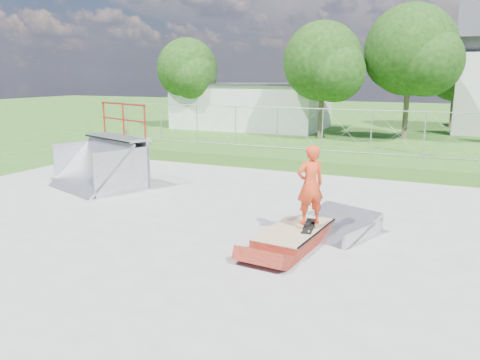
# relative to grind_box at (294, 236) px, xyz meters

# --- Properties ---
(ground) EXTENTS (120.00, 120.00, 0.00)m
(ground) POSITION_rel_grind_box_xyz_m (-1.91, -0.67, -0.17)
(ground) COLOR #2D5E1B
(ground) RESTS_ON ground
(concrete_pad) EXTENTS (20.00, 16.00, 0.04)m
(concrete_pad) POSITION_rel_grind_box_xyz_m (-1.91, -0.67, -0.15)
(concrete_pad) COLOR #959592
(concrete_pad) RESTS_ON ground
(grass_berm) EXTENTS (24.00, 3.00, 0.50)m
(grass_berm) POSITION_rel_grind_box_xyz_m (-1.91, 8.83, 0.08)
(grass_berm) COLOR #2D5E1B
(grass_berm) RESTS_ON ground
(grind_box) EXTENTS (1.30, 2.34, 0.33)m
(grind_box) POSITION_rel_grind_box_xyz_m (0.00, 0.00, 0.00)
(grind_box) COLOR maroon
(grind_box) RESTS_ON concrete_pad
(quarter_pipe) EXTENTS (3.36, 3.11, 2.73)m
(quarter_pipe) POSITION_rel_grind_box_xyz_m (-7.50, 2.34, 1.20)
(quarter_pipe) COLOR #9FA1A7
(quarter_pipe) RESTS_ON concrete_pad
(flat_bank_ramp) EXTENTS (2.08, 2.14, 0.48)m
(flat_bank_ramp) POSITION_rel_grind_box_xyz_m (0.68, 0.90, 0.07)
(flat_bank_ramp) COLOR #9FA1A7
(flat_bank_ramp) RESTS_ON concrete_pad
(skateboard) EXTENTS (0.30, 0.81, 0.13)m
(skateboard) POSITION_rel_grind_box_xyz_m (0.28, 0.13, 0.21)
(skateboard) COLOR black
(skateboard) RESTS_ON grind_box
(skater) EXTENTS (0.75, 0.74, 1.75)m
(skater) POSITION_rel_grind_box_xyz_m (0.28, 0.13, 1.08)
(skater) COLOR red
(skater) RESTS_ON grind_box
(concrete_stairs) EXTENTS (1.50, 1.60, 0.80)m
(concrete_stairs) POSITION_rel_grind_box_xyz_m (-10.41, 8.03, 0.23)
(concrete_stairs) COLOR #959592
(concrete_stairs) RESTS_ON ground
(chain_link_fence) EXTENTS (20.00, 0.06, 1.80)m
(chain_link_fence) POSITION_rel_grind_box_xyz_m (-1.91, 9.83, 1.23)
(chain_link_fence) COLOR #9A9DA2
(chain_link_fence) RESTS_ON grass_berm
(utility_building_flat) EXTENTS (10.00, 6.00, 3.00)m
(utility_building_flat) POSITION_rel_grind_box_xyz_m (-9.91, 21.33, 1.33)
(utility_building_flat) COLOR silver
(utility_building_flat) RESTS_ON ground
(tree_left_near) EXTENTS (4.76, 4.48, 6.65)m
(tree_left_near) POSITION_rel_grind_box_xyz_m (-3.66, 17.17, 4.07)
(tree_left_near) COLOR brown
(tree_left_near) RESTS_ON ground
(tree_center) EXTENTS (5.44, 5.12, 7.60)m
(tree_center) POSITION_rel_grind_box_xyz_m (0.88, 19.14, 4.68)
(tree_center) COLOR brown
(tree_center) RESTS_ON ground
(tree_left_far) EXTENTS (4.42, 4.16, 6.18)m
(tree_left_far) POSITION_rel_grind_box_xyz_m (-13.68, 19.18, 3.77)
(tree_left_far) COLOR brown
(tree_left_far) RESTS_ON ground
(tree_back_mid) EXTENTS (4.08, 3.84, 5.70)m
(tree_back_mid) POSITION_rel_grind_box_xyz_m (3.31, 27.19, 3.46)
(tree_back_mid) COLOR brown
(tree_back_mid) RESTS_ON ground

